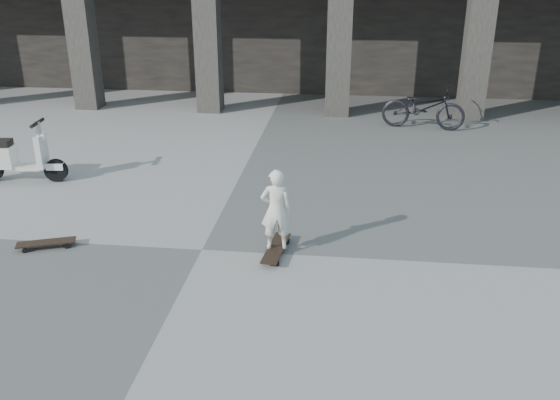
# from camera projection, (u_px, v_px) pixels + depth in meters

# --- Properties ---
(ground) EXTENTS (90.00, 90.00, 0.00)m
(ground) POSITION_uv_depth(u_px,v_px,m) (202.00, 250.00, 8.86)
(ground) COLOR #535350
(ground) RESTS_ON ground
(longboard) EXTENTS (0.34, 1.04, 0.10)m
(longboard) POSITION_uv_depth(u_px,v_px,m) (276.00, 248.00, 8.72)
(longboard) COLOR black
(longboard) RESTS_ON ground
(skateboard_spare) EXTENTS (0.87, 0.50, 0.10)m
(skateboard_spare) POSITION_uv_depth(u_px,v_px,m) (46.00, 243.00, 8.89)
(skateboard_spare) COLOR black
(skateboard_spare) RESTS_ON ground
(child) EXTENTS (0.49, 0.37, 1.21)m
(child) POSITION_uv_depth(u_px,v_px,m) (276.00, 209.00, 8.48)
(child) COLOR silver
(child) RESTS_ON longboard
(scooter) EXTENTS (1.72, 0.62, 1.20)m
(scooter) POSITION_uv_depth(u_px,v_px,m) (6.00, 158.00, 11.41)
(scooter) COLOR black
(scooter) RESTS_ON ground
(bicycle) EXTENTS (2.15, 1.05, 1.08)m
(bicycle) POSITION_uv_depth(u_px,v_px,m) (423.00, 107.00, 14.94)
(bicycle) COLOR black
(bicycle) RESTS_ON ground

